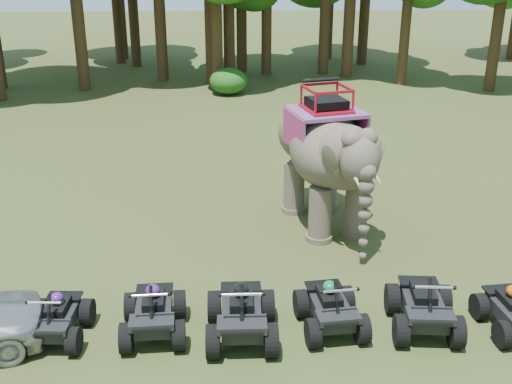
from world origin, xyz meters
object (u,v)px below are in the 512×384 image
at_px(elephant, 326,156).
at_px(atv_3, 331,302).
at_px(atv_1, 153,306).
at_px(atv_2, 241,307).
at_px(atv_0, 56,313).
at_px(atv_4, 425,299).

relative_size(elephant, atv_3, 2.78).
distance_m(atv_1, atv_2, 1.75).
xyz_separation_m(atv_0, atv_4, (7.27, 0.08, 0.09)).
distance_m(elephant, atv_1, 6.67).
relative_size(atv_2, atv_4, 1.04).
xyz_separation_m(atv_1, atv_3, (3.52, 0.06, -0.01)).
bearing_deg(atv_2, atv_3, 7.50).
relative_size(elephant, atv_2, 2.48).
relative_size(atv_3, atv_4, 0.93).
relative_size(atv_0, atv_1, 0.91).
xyz_separation_m(atv_1, atv_4, (5.39, 0.00, 0.04)).
relative_size(elephant, atv_1, 2.72).
relative_size(atv_1, atv_2, 0.91).
relative_size(atv_2, atv_3, 1.12).
relative_size(atv_0, atv_2, 0.83).
relative_size(atv_0, atv_3, 0.93).
height_order(elephant, atv_4, elephant).
distance_m(elephant, atv_0, 8.01).
height_order(atv_0, atv_4, atv_4).
relative_size(atv_1, atv_3, 1.02).
bearing_deg(elephant, atv_3, -110.77).
distance_m(atv_2, atv_3, 1.81).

